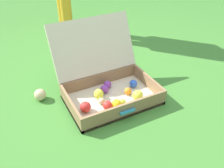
% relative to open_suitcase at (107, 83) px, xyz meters
% --- Properties ---
extents(ground_plane, '(16.00, 16.00, 0.00)m').
position_rel_open_suitcase_xyz_m(ground_plane, '(0.06, -0.08, -0.11)').
color(ground_plane, '#3D7A2D').
extents(open_suitcase, '(0.65, 0.65, 0.51)m').
position_rel_open_suitcase_xyz_m(open_suitcase, '(0.00, 0.00, 0.00)').
color(open_suitcase, beige).
rests_on(open_suitcase, ground).
extents(stray_ball_on_grass, '(0.09, 0.09, 0.09)m').
position_rel_open_suitcase_xyz_m(stray_ball_on_grass, '(-0.46, 0.18, -0.07)').
color(stray_ball_on_grass, '#D1B784').
rests_on(stray_ball_on_grass, ground).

